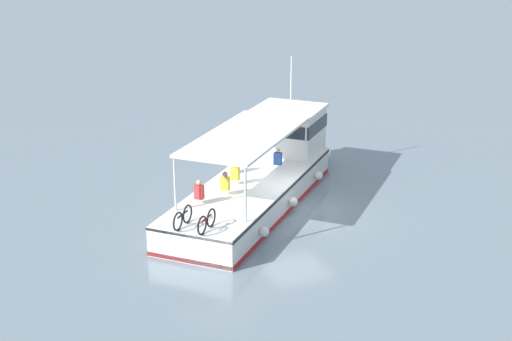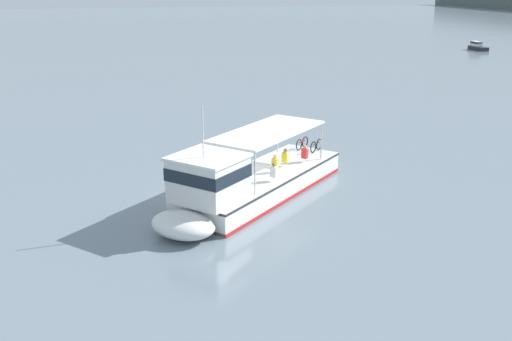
% 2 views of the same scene
% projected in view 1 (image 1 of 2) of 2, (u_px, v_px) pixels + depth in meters
% --- Properties ---
extents(ground_plane, '(400.00, 400.00, 0.00)m').
position_uv_depth(ground_plane, '(297.00, 213.00, 29.02)').
color(ground_plane, slate).
extents(ferry_main, '(10.95, 11.39, 5.32)m').
position_uv_depth(ferry_main, '(265.00, 172.00, 30.60)').
color(ferry_main, white).
rests_on(ferry_main, ground).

